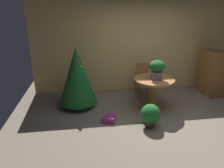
% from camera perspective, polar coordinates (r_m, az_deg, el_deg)
% --- Properties ---
extents(ground_plane, '(6.60, 6.60, 0.00)m').
position_cam_1_polar(ground_plane, '(4.56, 13.72, -10.71)').
color(ground_plane, '#756B5B').
extents(back_wall_panel, '(6.00, 0.10, 2.60)m').
position_cam_1_polar(back_wall_panel, '(6.11, 7.15, 10.43)').
color(back_wall_panel, tan).
rests_on(back_wall_panel, ground_plane).
extents(round_dining_table, '(0.95, 0.95, 0.76)m').
position_cam_1_polar(round_dining_table, '(4.99, 11.42, -0.94)').
color(round_dining_table, '#9E6B3D').
rests_on(round_dining_table, ground_plane).
extents(flower_vase, '(0.36, 0.36, 0.46)m').
position_cam_1_polar(flower_vase, '(4.81, 12.33, 4.18)').
color(flower_vase, '#665B51').
rests_on(flower_vase, round_dining_table).
extents(wooden_chair_far, '(0.41, 0.41, 0.91)m').
position_cam_1_polar(wooden_chair_far, '(5.76, 8.66, 1.72)').
color(wooden_chair_far, brown).
rests_on(wooden_chair_far, ground_plane).
extents(holiday_tree, '(0.92, 0.92, 1.49)m').
position_cam_1_polar(holiday_tree, '(4.98, -9.63, 2.35)').
color(holiday_tree, brown).
rests_on(holiday_tree, ground_plane).
extents(gift_box_purple, '(0.31, 0.31, 0.13)m').
position_cam_1_polar(gift_box_purple, '(4.51, -0.74, -9.53)').
color(gift_box_purple, '#9E287A').
rests_on(gift_box_purple, ground_plane).
extents(wooden_cabinet, '(0.53, 0.79, 1.23)m').
position_cam_1_polar(wooden_cabinet, '(6.46, 26.16, 2.83)').
color(wooden_cabinet, brown).
rests_on(wooden_cabinet, ground_plane).
extents(potted_plant, '(0.40, 0.40, 0.49)m').
position_cam_1_polar(potted_plant, '(4.29, 10.59, -8.28)').
color(potted_plant, '#4C382D').
rests_on(potted_plant, ground_plane).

